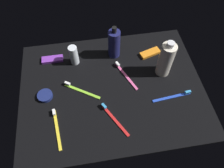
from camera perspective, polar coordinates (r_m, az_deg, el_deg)
name	(u,v)px	position (r cm, az deg, el deg)	size (l,w,h in cm)	color
ground_plane	(112,88)	(100.35, 0.00, -1.12)	(84.00, 64.00, 1.20)	black
lotion_bottle	(114,44)	(106.13, 0.56, 10.61)	(5.84, 5.84, 18.02)	navy
bodywash_bottle	(166,60)	(100.79, 14.01, 6.29)	(6.60, 6.60, 19.90)	silver
deodorant_stick	(74,55)	(106.20, -10.05, 7.49)	(4.16, 4.16, 10.50)	silver
toothbrush_lime	(80,89)	(99.76, -8.49, -1.35)	(15.78, 10.75, 2.10)	#8CD133
toothbrush_blue	(174,96)	(100.72, 16.09, -3.09)	(18.04, 2.79, 2.10)	blue
toothbrush_pink	(125,74)	(103.59, 3.41, 2.64)	(8.22, 17.01, 2.10)	#E55999
toothbrush_yellow	(57,127)	(93.26, -14.40, -10.85)	(3.43, 18.01, 2.10)	yellow
toothbrush_red	(113,118)	(92.03, 0.32, -8.85)	(9.85, 16.29, 2.10)	red
snack_bar_orange	(150,53)	(113.21, 10.01, 8.07)	(10.40, 4.00, 1.50)	orange
snack_bar_purple	(52,59)	(112.81, -15.44, 6.29)	(10.40, 4.00, 1.50)	purple
cream_tin_left	(45,95)	(101.24, -17.25, -2.91)	(6.73, 6.73, 1.65)	navy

